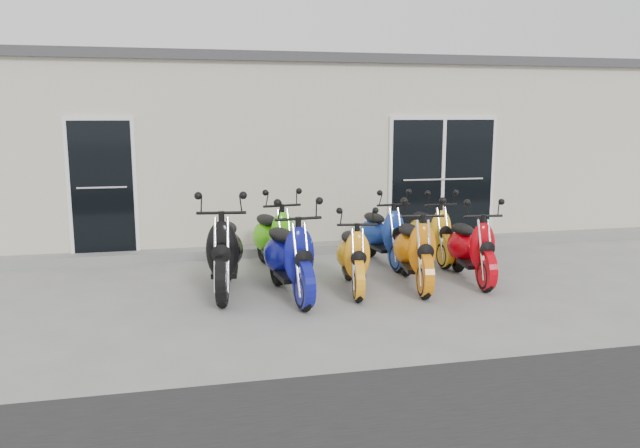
% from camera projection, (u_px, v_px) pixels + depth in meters
% --- Properties ---
extents(ground, '(80.00, 80.00, 0.00)m').
position_uv_depth(ground, '(329.00, 284.00, 8.73)').
color(ground, gray).
rests_on(ground, ground).
extents(building, '(14.00, 6.00, 3.20)m').
position_uv_depth(building, '(273.00, 149.00, 13.45)').
color(building, beige).
rests_on(building, ground).
extents(roof_cap, '(14.20, 6.20, 0.16)m').
position_uv_depth(roof_cap, '(272.00, 69.00, 13.16)').
color(roof_cap, '#3F3F42').
rests_on(roof_cap, building).
extents(front_step, '(14.00, 0.40, 0.15)m').
position_uv_depth(front_step, '(302.00, 249.00, 10.66)').
color(front_step, gray).
rests_on(front_step, ground).
extents(door_left, '(1.07, 0.08, 2.22)m').
position_uv_depth(door_left, '(102.00, 183.00, 9.90)').
color(door_left, black).
rests_on(door_left, front_step).
extents(door_right, '(2.02, 0.08, 2.22)m').
position_uv_depth(door_right, '(442.00, 176.00, 11.16)').
color(door_right, black).
rests_on(door_right, front_step).
extents(scooter_front_black, '(0.94, 2.00, 1.42)m').
position_uv_depth(scooter_front_black, '(224.00, 241.00, 8.18)').
color(scooter_front_black, black).
rests_on(scooter_front_black, ground).
extents(scooter_front_blue, '(0.86, 1.91, 1.36)m').
position_uv_depth(scooter_front_blue, '(289.00, 246.00, 7.98)').
color(scooter_front_blue, navy).
rests_on(scooter_front_blue, ground).
extents(scooter_front_orange_a, '(0.83, 1.69, 1.19)m').
position_uv_depth(scooter_front_orange_a, '(353.00, 247.00, 8.32)').
color(scooter_front_orange_a, '#FF9F17').
rests_on(scooter_front_orange_a, ground).
extents(scooter_front_orange_b, '(0.89, 1.84, 1.30)m').
position_uv_depth(scooter_front_orange_b, '(415.00, 240.00, 8.48)').
color(scooter_front_orange_b, orange).
rests_on(scooter_front_orange_b, ground).
extents(scooter_front_red, '(0.78, 1.73, 1.24)m').
position_uv_depth(scooter_front_red, '(472.00, 238.00, 8.77)').
color(scooter_front_red, '#BB030D').
rests_on(scooter_front_red, ground).
extents(scooter_back_green, '(0.91, 1.84, 1.30)m').
position_uv_depth(scooter_back_green, '(274.00, 228.00, 9.36)').
color(scooter_back_green, '#4ACA0F').
rests_on(scooter_back_green, ground).
extents(scooter_back_blue, '(0.76, 1.73, 1.24)m').
position_uv_depth(scooter_back_blue, '(383.00, 226.00, 9.78)').
color(scooter_back_blue, navy).
rests_on(scooter_back_blue, ground).
extents(scooter_back_yellow, '(0.62, 1.64, 1.21)m').
position_uv_depth(scooter_back_yellow, '(430.00, 224.00, 9.98)').
color(scooter_back_yellow, gold).
rests_on(scooter_back_yellow, ground).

